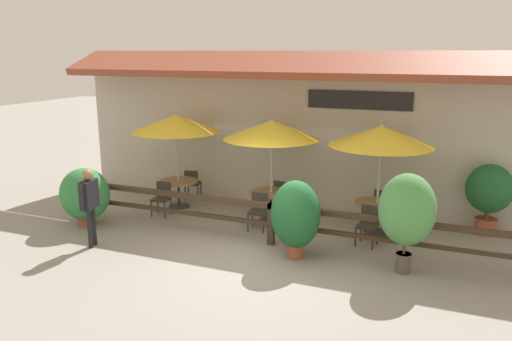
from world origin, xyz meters
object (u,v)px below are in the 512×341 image
at_px(potted_plant_broad_leaf, 296,215).
at_px(chair_near_wallside, 192,182).
at_px(chair_middle_wallside, 283,194).
at_px(potted_plant_small_flowering, 489,191).
at_px(dining_table_near, 179,186).
at_px(chair_middle_streetside, 258,209).
at_px(patio_umbrella_near, 176,123).
at_px(patio_umbrella_middle, 271,130).
at_px(pedestrian, 89,197).
at_px(chair_near_streetside, 162,197).
at_px(chair_far_streetside, 368,223).
at_px(dining_table_far, 377,209).
at_px(potted_plant_corner_fern, 85,195).
at_px(chair_far_wallside, 383,204).
at_px(patio_umbrella_far, 381,136).
at_px(potted_plant_tall_tropical, 407,211).
at_px(dining_table_middle, 271,197).

bearing_deg(potted_plant_broad_leaf, chair_near_wallside, 143.91).
relative_size(chair_middle_wallside, potted_plant_small_flowering, 0.52).
bearing_deg(chair_near_wallside, dining_table_near, 76.29).
distance_m(dining_table_near, chair_middle_streetside, 2.84).
bearing_deg(chair_middle_wallside, chair_near_wallside, 4.60).
height_order(patio_umbrella_near, chair_near_wallside, patio_umbrella_near).
relative_size(dining_table_near, patio_umbrella_middle, 0.41).
xyz_separation_m(patio_umbrella_middle, pedestrian, (-3.03, -3.15, -1.21)).
relative_size(chair_middle_streetside, potted_plant_small_flowering, 0.52).
relative_size(chair_near_streetside, patio_umbrella_middle, 0.34).
bearing_deg(chair_far_streetside, potted_plant_small_flowering, 41.34).
height_order(dining_table_far, potted_plant_small_flowering, potted_plant_small_flowering).
xyz_separation_m(potted_plant_broad_leaf, potted_plant_small_flowering, (3.74, 3.01, 0.12)).
distance_m(patio_umbrella_middle, potted_plant_corner_fern, 4.84).
bearing_deg(chair_middle_streetside, potted_plant_broad_leaf, -51.43).
height_order(chair_near_wallside, dining_table_far, chair_near_wallside).
height_order(patio_umbrella_near, chair_far_wallside, patio_umbrella_near).
xyz_separation_m(chair_near_wallside, pedestrian, (-0.26, -4.05, 0.63)).
xyz_separation_m(patio_umbrella_near, patio_umbrella_middle, (2.75, -0.10, 0.00)).
distance_m(dining_table_far, chair_far_streetside, 0.82).
relative_size(potted_plant_corner_fern, potted_plant_small_flowering, 0.86).
height_order(dining_table_far, pedestrian, pedestrian).
distance_m(dining_table_near, chair_far_streetside, 5.40).
distance_m(chair_near_wallside, chair_far_wallside, 5.44).
bearing_deg(chair_near_streetside, pedestrian, -102.52).
distance_m(chair_near_wallside, potted_plant_small_flowering, 7.84).
xyz_separation_m(patio_umbrella_middle, dining_table_far, (2.64, 0.05, -1.73)).
bearing_deg(patio_umbrella_far, chair_near_streetside, -172.15).
distance_m(chair_near_streetside, potted_plant_tall_tropical, 6.43).
bearing_deg(chair_far_streetside, chair_far_wallside, 93.73).
height_order(patio_umbrella_near, potted_plant_tall_tropical, patio_umbrella_near).
height_order(chair_near_wallside, chair_far_wallside, same).
distance_m(patio_umbrella_far, pedestrian, 6.62).
bearing_deg(dining_table_far, chair_near_streetside, -172.15).
bearing_deg(chair_far_streetside, chair_near_streetside, -173.88).
bearing_deg(chair_middle_streetside, chair_near_streetside, 172.12).
bearing_deg(chair_near_streetside, patio_umbrella_near, 80.99).
bearing_deg(chair_near_wallside, patio_umbrella_far, 156.09).
bearing_deg(potted_plant_corner_fern, chair_far_wallside, 23.66).
height_order(dining_table_near, chair_near_streetside, chair_near_streetside).
distance_m(patio_umbrella_near, chair_middle_streetside, 3.38).
bearing_deg(dining_table_near, dining_table_far, -0.55).
distance_m(dining_table_middle, pedestrian, 4.40).
relative_size(chair_far_wallside, potted_plant_tall_tropical, 0.44).
xyz_separation_m(patio_umbrella_far, chair_far_streetside, (-0.06, -0.81, -1.84)).
xyz_separation_m(chair_middle_wallside, potted_plant_broad_leaf, (1.25, -2.81, 0.43)).
xyz_separation_m(chair_middle_wallside, potted_plant_corner_fern, (-4.14, -2.84, 0.29)).
bearing_deg(pedestrian, potted_plant_broad_leaf, -86.47).
distance_m(patio_umbrella_middle, patio_umbrella_far, 2.64).
bearing_deg(chair_middle_wallside, chair_far_wallside, -169.50).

